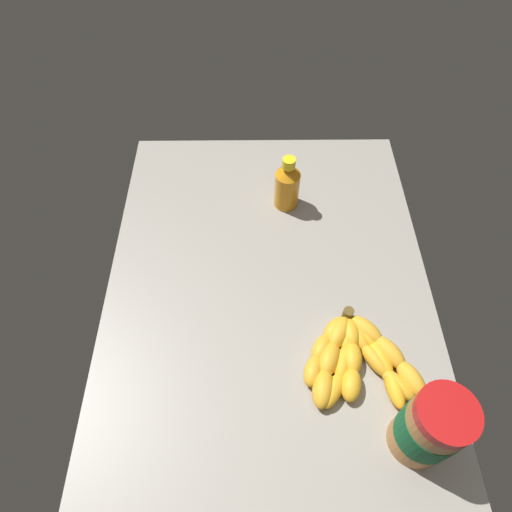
{
  "coord_description": "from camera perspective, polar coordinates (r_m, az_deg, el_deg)",
  "views": [
    {
      "loc": [
        46.38,
        -2.95,
        75.53
      ],
      "look_at": [
        -3.76,
        -2.49,
        4.18
      ],
      "focal_mm": 30.79,
      "sensor_mm": 36.0,
      "label": 1
    }
  ],
  "objects": [
    {
      "name": "banana_bunch",
      "position": [
        0.82,
        12.81,
        -12.65
      ],
      "size": [
        18.95,
        22.24,
        3.57
      ],
      "color": "gold",
      "rests_on": "ground_plane"
    },
    {
      "name": "ground_plane",
      "position": [
        0.9,
        1.61,
        -4.11
      ],
      "size": [
        86.68,
        64.75,
        3.5
      ],
      "primitive_type": "cube",
      "color": "gray"
    },
    {
      "name": "peanut_butter_jar",
      "position": [
        0.74,
        21.62,
        -20.03
      ],
      "size": [
        8.9,
        8.9,
        16.57
      ],
      "color": "#B27238",
      "rests_on": "ground_plane"
    },
    {
      "name": "honey_bottle",
      "position": [
        0.98,
        4.07,
        9.2
      ],
      "size": [
        5.49,
        5.49,
        13.4
      ],
      "color": "orange",
      "rests_on": "ground_plane"
    }
  ]
}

